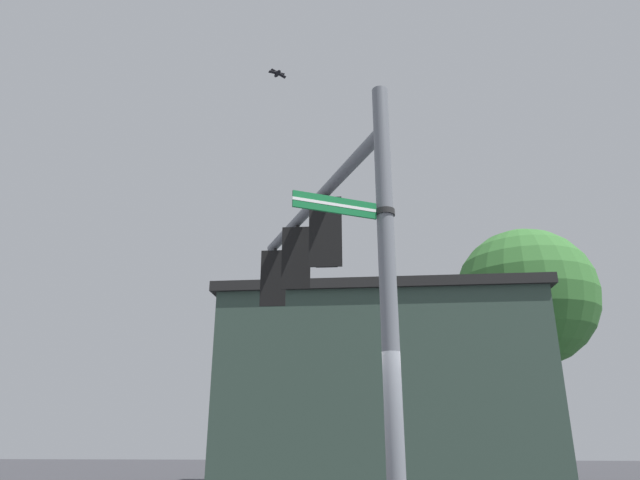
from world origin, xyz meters
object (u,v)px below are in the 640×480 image
traffic_light_mid_outer (275,280)px  bird_flying (277,74)px  traffic_light_nearest_pole (326,235)px  street_name_sign (356,208)px  traffic_light_mid_inner (297,260)px

traffic_light_mid_outer → bird_flying: bearing=-82.8°
traffic_light_nearest_pole → bird_flying: bird_flying is taller
street_name_sign → bird_flying: size_ratio=3.57×
traffic_light_nearest_pole → street_name_sign: 2.17m
traffic_light_nearest_pole → traffic_light_mid_inner: same height
traffic_light_mid_inner → traffic_light_mid_outer: (-0.65, 1.34, 0.00)m
traffic_light_mid_outer → bird_flying: 4.37m
traffic_light_nearest_pole → bird_flying: (-1.08, 1.00, 4.03)m
street_name_sign → bird_flying: bird_flying is taller
traffic_light_nearest_pole → street_name_sign: bearing=-75.8°
traffic_light_mid_inner → traffic_light_nearest_pole: bearing=-64.2°
traffic_light_nearest_pole → traffic_light_mid_outer: bearing=115.8°
street_name_sign → bird_flying: 5.64m
traffic_light_mid_outer → street_name_sign: bearing=-69.1°
traffic_light_mid_inner → bird_flying: bearing=-142.2°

